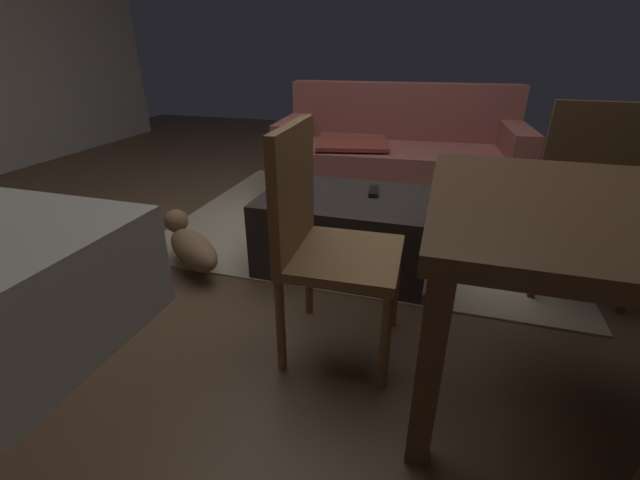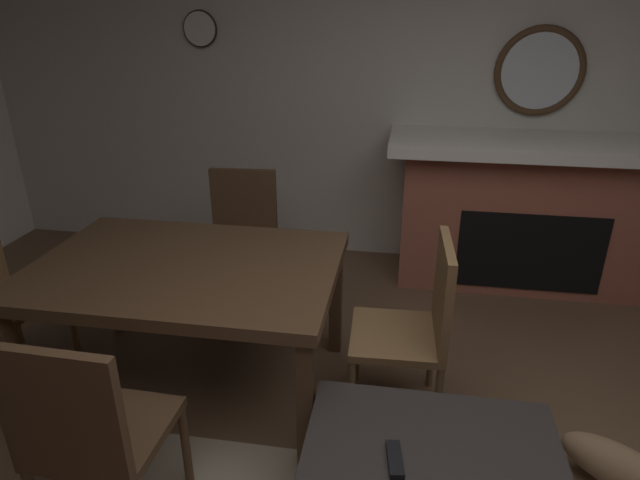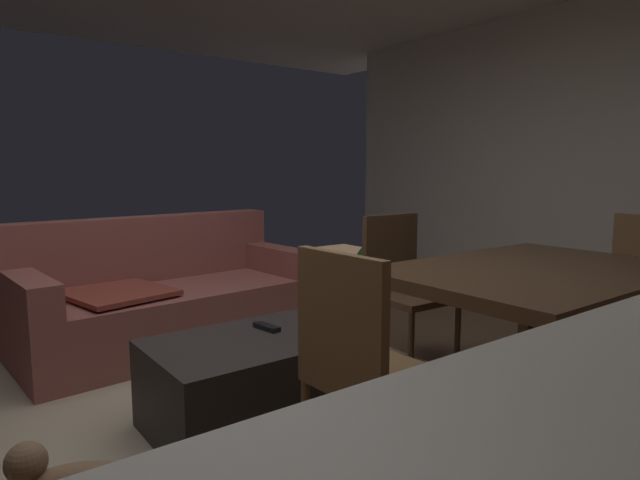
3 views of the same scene
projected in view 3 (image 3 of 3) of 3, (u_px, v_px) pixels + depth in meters
The scene contains 11 objects.
floor at pixel (222, 418), 2.62m from camera, with size 8.87×8.87×0.00m, color brown.
wall_right_window_side at pixel (602, 154), 4.64m from camera, with size 0.12×6.05×2.70m, color white.
area_rug at pixel (195, 380), 3.08m from camera, with size 2.60×2.00×0.01m, color tan.
couch at pixel (165, 300), 3.69m from camera, with size 1.98×1.01×0.88m.
ottoman_coffee_table at pixel (252, 382), 2.52m from camera, with size 0.93×0.64×0.43m, color #2D2826.
tv_remote at pixel (267, 327), 2.63m from camera, with size 0.05×0.16×0.02m, color black.
dining_table at pixel (536, 282), 2.62m from camera, with size 1.50×1.04×0.74m.
dining_chair_east at pixel (638, 281), 3.31m from camera, with size 0.47×0.47×0.93m.
dining_chair_north at pixel (402, 280), 3.36m from camera, with size 0.45×0.45×0.93m.
dining_chair_west at pixel (362, 359), 1.95m from camera, with size 0.46×0.46×0.93m.
potted_plant at pixel (372, 266), 5.17m from camera, with size 0.33×0.33×0.50m.
Camera 3 is at (-1.11, -2.27, 1.21)m, focal length 29.86 mm.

